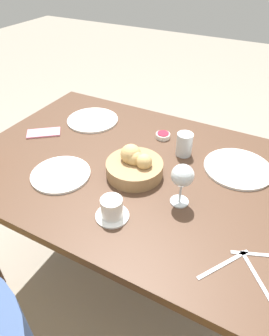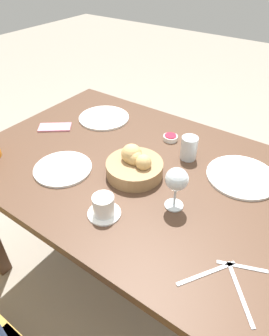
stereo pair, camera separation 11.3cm
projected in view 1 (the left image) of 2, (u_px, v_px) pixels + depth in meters
ground_plane at (137, 274)px, 1.65m from camera, size 10.00×10.00×0.00m
dining_table at (138, 185)px, 1.25m from camera, size 1.37×0.91×0.75m
bread_basket at (134, 165)px, 1.13m from camera, size 0.22×0.22×0.12m
plate_near_left at (238, 168)px, 1.17m from camera, size 0.26×0.26×0.01m
plate_near_right at (93, 120)px, 1.48m from camera, size 0.25×0.25×0.01m
plate_far_center at (61, 174)px, 1.14m from camera, size 0.23×0.23×0.01m
water_tumbler at (184, 144)px, 1.23m from camera, size 0.07×0.07×0.10m
wine_glass at (182, 177)px, 0.96m from camera, size 0.08×0.08×0.16m
coffee_cup at (112, 209)px, 0.96m from camera, size 0.11×0.11×0.08m
jam_bowl_berry at (162, 135)px, 1.35m from camera, size 0.06×0.06×0.03m
fork_silver at (223, 264)px, 0.83m from camera, size 0.11×0.16×0.00m
knife_silver at (258, 279)px, 0.80m from camera, size 0.13×0.15×0.00m
spoon_coffee at (255, 254)px, 0.86m from camera, size 0.13×0.06×0.00m
cell_phone at (44, 133)px, 1.39m from camera, size 0.16×0.15×0.01m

